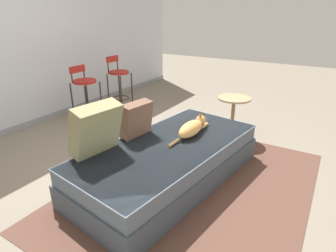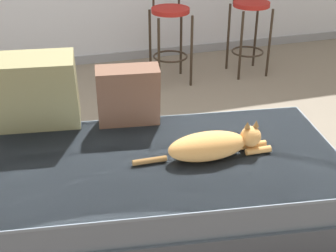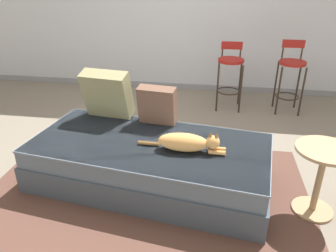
{
  "view_description": "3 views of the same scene",
  "coord_description": "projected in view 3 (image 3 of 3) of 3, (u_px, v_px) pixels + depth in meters",
  "views": [
    {
      "loc": [
        -2.18,
        -1.71,
        1.64
      ],
      "look_at": [
        0.15,
        -0.3,
        0.53
      ],
      "focal_mm": 30.0,
      "sensor_mm": 36.0,
      "label": 1
    },
    {
      "loc": [
        -0.49,
        -2.43,
        1.72
      ],
      "look_at": [
        0.15,
        -0.3,
        0.53
      ],
      "focal_mm": 50.0,
      "sensor_mm": 36.0,
      "label": 2
    },
    {
      "loc": [
        0.54,
        -2.84,
        1.77
      ],
      "look_at": [
        0.15,
        -0.3,
        0.53
      ],
      "focal_mm": 35.0,
      "sensor_mm": 36.0,
      "label": 3
    }
  ],
  "objects": [
    {
      "name": "bar_stool_near_window",
      "position": [
        230.0,
        70.0,
        4.39
      ],
      "size": [
        0.34,
        0.34,
        0.89
      ],
      "color": "#2D2319",
      "rests_on": "ground"
    },
    {
      "name": "wall_baseboard_trim",
      "position": [
        182.0,
        86.0,
        5.31
      ],
      "size": [
        8.0,
        0.02,
        0.09
      ],
      "primitive_type": "cube",
      "color": "gray",
      "rests_on": "ground"
    },
    {
      "name": "wall_back_panel",
      "position": [
        185.0,
        4.0,
        4.81
      ],
      "size": [
        8.0,
        0.1,
        2.6
      ],
      "primitive_type": "cube",
      "color": "silver",
      "rests_on": "ground"
    },
    {
      "name": "cat",
      "position": [
        187.0,
        142.0,
        2.68
      ],
      "size": [
        0.74,
        0.18,
        0.19
      ],
      "color": "tan",
      "rests_on": "couch"
    },
    {
      "name": "couch",
      "position": [
        150.0,
        162.0,
        2.93
      ],
      "size": [
        2.2,
        1.27,
        0.41
      ],
      "color": "#44505B",
      "rests_on": "ground"
    },
    {
      "name": "throw_pillow_middle",
      "position": [
        158.0,
        105.0,
        3.11
      ],
      "size": [
        0.38,
        0.23,
        0.37
      ],
      "color": "brown",
      "rests_on": "couch"
    },
    {
      "name": "throw_pillow_corner",
      "position": [
        107.0,
        94.0,
        3.22
      ],
      "size": [
        0.5,
        0.35,
        0.49
      ],
      "color": "#847F56",
      "rests_on": "couch"
    },
    {
      "name": "ground_plane",
      "position": [
        158.0,
        159.0,
        3.37
      ],
      "size": [
        16.0,
        16.0,
        0.0
      ],
      "primitive_type": "plane",
      "color": "slate",
      "rests_on": "ground"
    },
    {
      "name": "side_table",
      "position": [
        321.0,
        172.0,
        2.49
      ],
      "size": [
        0.44,
        0.44,
        0.58
      ],
      "color": "tan",
      "rests_on": "ground"
    },
    {
      "name": "bar_stool_by_doorway",
      "position": [
        291.0,
        72.0,
        4.28
      ],
      "size": [
        0.34,
        0.34,
        0.94
      ],
      "color": "#2D2319",
      "rests_on": "ground"
    },
    {
      "name": "area_rug",
      "position": [
        143.0,
        201.0,
        2.75
      ],
      "size": [
        2.78,
        2.08,
        0.01
      ],
      "primitive_type": "cube",
      "color": "brown",
      "rests_on": "ground"
    }
  ]
}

